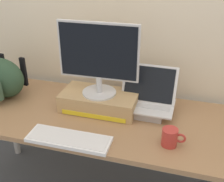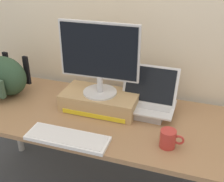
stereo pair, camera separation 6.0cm
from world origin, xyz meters
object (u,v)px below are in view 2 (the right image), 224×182
at_px(messenger_backpack, 5,76).
at_px(coffee_mug, 168,139).
at_px(external_keyboard, 67,138).
at_px(open_laptop, 147,104).
at_px(toner_box_yellow, 100,101).
at_px(desktop_monitor, 99,58).

height_order(messenger_backpack, coffee_mug, messenger_backpack).
xyz_separation_m(external_keyboard, messenger_backpack, (-0.63, 0.34, 0.12)).
bearing_deg(open_laptop, coffee_mug, -58.27).
xyz_separation_m(toner_box_yellow, open_laptop, (0.29, 0.05, 0.00)).
height_order(toner_box_yellow, messenger_backpack, messenger_backpack).
height_order(toner_box_yellow, open_laptop, open_laptop).
height_order(open_laptop, messenger_backpack, open_laptop).
relative_size(open_laptop, coffee_mug, 2.70).
height_order(external_keyboard, messenger_backpack, messenger_backpack).
distance_m(messenger_backpack, coffee_mug, 1.18).
xyz_separation_m(desktop_monitor, coffee_mug, (0.47, -0.25, -0.30)).
relative_size(messenger_backpack, coffee_mug, 2.86).
bearing_deg(toner_box_yellow, external_keyboard, -98.43).
relative_size(toner_box_yellow, external_keyboard, 1.04).
bearing_deg(external_keyboard, desktop_monitor, 81.14).
bearing_deg(external_keyboard, open_laptop, 49.29).
bearing_deg(open_laptop, desktop_monitor, -170.02).
bearing_deg(open_laptop, toner_box_yellow, -170.23).
relative_size(toner_box_yellow, coffee_mug, 3.77).
relative_size(open_laptop, messenger_backpack, 0.94).
xyz_separation_m(messenger_backpack, coffee_mug, (1.15, -0.22, -0.09)).
bearing_deg(desktop_monitor, toner_box_yellow, 90.72).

